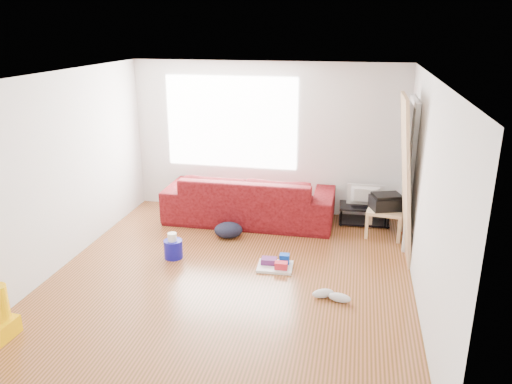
% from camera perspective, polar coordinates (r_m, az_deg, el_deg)
% --- Properties ---
extents(room, '(4.51, 5.01, 2.51)m').
position_cam_1_polar(room, '(6.04, -2.14, 1.37)').
color(room, '#573B15').
rests_on(room, ground).
extents(sofa, '(2.69, 1.05, 0.78)m').
position_cam_1_polar(sofa, '(8.17, -0.72, -3.26)').
color(sofa, '#320205').
rests_on(sofa, ground).
extents(tv_stand, '(0.80, 0.48, 0.29)m').
position_cam_1_polar(tv_stand, '(8.20, 12.25, -2.44)').
color(tv_stand, black).
rests_on(tv_stand, ground).
extents(tv, '(0.58, 0.08, 0.34)m').
position_cam_1_polar(tv, '(8.10, 12.39, -0.42)').
color(tv, black).
rests_on(tv, tv_stand).
extents(side_table, '(0.58, 0.58, 0.42)m').
position_cam_1_polar(side_table, '(7.74, 14.56, -2.34)').
color(side_table, tan).
rests_on(side_table, ground).
extents(printer, '(0.53, 0.46, 0.23)m').
position_cam_1_polar(printer, '(7.68, 14.67, -1.09)').
color(printer, black).
rests_on(printer, side_table).
extents(bucket, '(0.31, 0.31, 0.25)m').
position_cam_1_polar(bucket, '(7.01, -9.37, -7.38)').
color(bucket, '#100F92').
rests_on(bucket, ground).
extents(toilet_paper, '(0.12, 0.12, 0.11)m').
position_cam_1_polar(toilet_paper, '(6.92, -9.50, -6.06)').
color(toilet_paper, white).
rests_on(toilet_paper, bucket).
extents(cleaning_tray, '(0.47, 0.39, 0.16)m').
position_cam_1_polar(cleaning_tray, '(6.63, 2.32, -8.24)').
color(cleaning_tray, silver).
rests_on(cleaning_tray, ground).
extents(backpack, '(0.49, 0.43, 0.23)m').
position_cam_1_polar(backpack, '(7.55, -3.15, -5.18)').
color(backpack, black).
rests_on(backpack, ground).
extents(sneakers, '(0.48, 0.24, 0.11)m').
position_cam_1_polar(sneakers, '(5.98, 8.59, -11.62)').
color(sneakers, silver).
rests_on(sneakers, ground).
extents(door_panel, '(0.27, 0.88, 2.20)m').
position_cam_1_polar(door_panel, '(7.28, 15.96, -6.86)').
color(door_panel, '#A57556').
rests_on(door_panel, ground).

